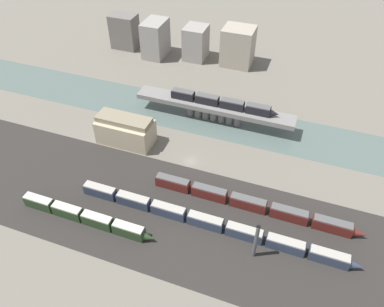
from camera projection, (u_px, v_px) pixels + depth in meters
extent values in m
plane|color=#666056|center=(191.00, 161.00, 130.86)|extent=(400.00, 400.00, 0.00)
cube|color=#282623|center=(164.00, 212.00, 114.09)|extent=(280.00, 42.00, 0.01)
cube|color=#4C5B56|center=(213.00, 119.00, 149.14)|extent=(320.00, 22.66, 0.01)
cube|color=slate|center=(214.00, 107.00, 145.05)|extent=(63.01, 7.44, 1.93)
cylinder|color=slate|center=(191.00, 109.00, 149.89)|extent=(3.12, 3.12, 5.16)
cylinder|color=slate|center=(198.00, 111.00, 149.06)|extent=(3.12, 3.12, 5.16)
cylinder|color=slate|center=(206.00, 112.00, 148.24)|extent=(3.12, 3.12, 5.16)
cylinder|color=slate|center=(214.00, 114.00, 147.42)|extent=(3.12, 3.12, 5.16)
cylinder|color=slate|center=(222.00, 116.00, 146.60)|extent=(3.12, 3.12, 5.16)
cylinder|color=slate|center=(230.00, 117.00, 145.78)|extent=(3.12, 3.12, 5.16)
cylinder|color=slate|center=(238.00, 119.00, 144.96)|extent=(3.12, 3.12, 5.16)
cube|color=black|center=(183.00, 95.00, 146.63)|extent=(9.09, 3.20, 3.10)
cube|color=#4C4C4C|center=(183.00, 91.00, 145.46)|extent=(8.73, 2.94, 0.40)
cube|color=black|center=(207.00, 100.00, 144.10)|extent=(9.09, 3.20, 3.10)
cube|color=#4C4C4C|center=(207.00, 96.00, 142.93)|extent=(8.73, 2.94, 0.40)
cube|color=black|center=(232.00, 105.00, 141.56)|extent=(9.09, 3.20, 3.10)
cube|color=#4C4C4C|center=(233.00, 101.00, 140.39)|extent=(8.73, 2.94, 0.40)
cube|color=black|center=(258.00, 110.00, 139.02)|extent=(9.09, 3.20, 3.10)
cube|color=#4C4C4C|center=(259.00, 106.00, 137.85)|extent=(8.73, 2.94, 0.40)
cone|color=black|center=(275.00, 114.00, 137.57)|extent=(3.18, 2.79, 2.79)
cube|color=#23381E|center=(39.00, 203.00, 114.44)|extent=(9.48, 2.86, 3.64)
cube|color=#B7B2A3|center=(38.00, 198.00, 113.09)|extent=(9.10, 2.63, 0.40)
cube|color=#23381E|center=(68.00, 212.00, 111.86)|extent=(9.48, 2.86, 3.64)
cube|color=#B7B2A3|center=(66.00, 207.00, 110.51)|extent=(9.10, 2.63, 0.40)
cube|color=#23381E|center=(98.00, 221.00, 109.27)|extent=(9.48, 2.86, 3.64)
cube|color=#B7B2A3|center=(96.00, 217.00, 107.92)|extent=(9.10, 2.63, 0.40)
cube|color=#23381E|center=(129.00, 231.00, 106.69)|extent=(9.48, 2.86, 3.64)
cube|color=#B7B2A3|center=(128.00, 226.00, 105.34)|extent=(9.10, 2.63, 0.40)
cone|color=#23381E|center=(149.00, 238.00, 105.19)|extent=(3.32, 2.57, 2.57)
cube|color=#2D384C|center=(100.00, 191.00, 118.12)|extent=(10.69, 2.90, 3.38)
cube|color=#9E998E|center=(99.00, 187.00, 116.85)|extent=(10.26, 2.67, 0.40)
cube|color=#2D384C|center=(134.00, 201.00, 115.16)|extent=(10.69, 2.90, 3.38)
cube|color=#9E998E|center=(133.00, 197.00, 113.89)|extent=(10.26, 2.67, 0.40)
cube|color=#2D384C|center=(169.00, 211.00, 112.20)|extent=(10.69, 2.90, 3.38)
cube|color=#9E998E|center=(168.00, 207.00, 110.93)|extent=(10.26, 2.67, 0.40)
cube|color=#2D384C|center=(205.00, 222.00, 109.23)|extent=(10.69, 2.90, 3.38)
cube|color=#9E998E|center=(205.00, 218.00, 107.97)|extent=(10.26, 2.67, 0.40)
cube|color=#2D384C|center=(244.00, 233.00, 106.27)|extent=(10.69, 2.90, 3.38)
cube|color=#9E998E|center=(245.00, 229.00, 105.01)|extent=(10.26, 2.67, 0.40)
cube|color=#2D384C|center=(285.00, 245.00, 103.31)|extent=(10.69, 2.90, 3.38)
cube|color=#9E998E|center=(287.00, 241.00, 102.04)|extent=(10.26, 2.67, 0.40)
cube|color=#2D384C|center=(329.00, 258.00, 100.35)|extent=(10.69, 2.90, 3.38)
cube|color=#9E998E|center=(331.00, 254.00, 99.08)|extent=(10.26, 2.67, 0.40)
cone|color=#2D384C|center=(357.00, 266.00, 98.63)|extent=(3.74, 2.61, 2.61)
cube|color=#5B1E19|center=(173.00, 183.00, 120.57)|extent=(11.24, 2.90, 3.62)
cube|color=#4C4C4C|center=(173.00, 179.00, 119.22)|extent=(10.79, 2.67, 0.40)
cube|color=#5B1E19|center=(209.00, 193.00, 117.41)|extent=(11.24, 2.90, 3.62)
cube|color=#4C4C4C|center=(210.00, 189.00, 116.07)|extent=(10.79, 2.67, 0.40)
cube|color=#5B1E19|center=(248.00, 203.00, 114.26)|extent=(11.24, 2.90, 3.62)
cube|color=#4C4C4C|center=(249.00, 199.00, 112.91)|extent=(10.79, 2.67, 0.40)
cube|color=#5B1E19|center=(289.00, 214.00, 111.11)|extent=(11.24, 2.90, 3.62)
cube|color=#4C4C4C|center=(290.00, 210.00, 109.76)|extent=(10.79, 2.67, 0.40)
cube|color=#5B1E19|center=(332.00, 226.00, 107.95)|extent=(11.24, 2.90, 3.62)
cube|color=#4C4C4C|center=(334.00, 222.00, 106.61)|extent=(10.79, 2.67, 0.40)
cone|color=#5B1E19|center=(360.00, 234.00, 106.15)|extent=(3.93, 2.61, 2.61)
cube|color=tan|center=(126.00, 132.00, 136.11)|extent=(20.23, 10.03, 8.93)
cube|color=#7C725C|center=(124.00, 120.00, 132.47)|extent=(19.83, 7.02, 1.96)
cylinder|color=#4C4C51|center=(256.00, 242.00, 98.69)|extent=(1.03, 1.03, 12.50)
cube|color=black|center=(259.00, 226.00, 94.11)|extent=(1.00, 0.70, 1.20)
cube|color=#605B56|center=(125.00, 31.00, 190.39)|extent=(13.15, 9.14, 17.03)
cube|color=gray|center=(155.00, 39.00, 183.56)|extent=(10.01, 14.49, 17.56)
cube|color=gray|center=(196.00, 43.00, 181.90)|extent=(10.44, 11.59, 16.04)
cube|color=gray|center=(238.00, 46.00, 176.86)|extent=(14.50, 12.54, 18.04)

